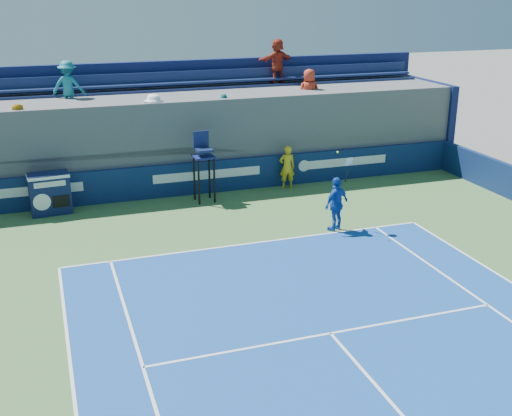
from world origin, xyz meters
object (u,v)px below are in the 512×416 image
object	(u,v)px
umpire_chair	(203,159)
tennis_player	(336,204)
match_clock	(50,192)
ball_person	(287,167)

from	to	relation	value
umpire_chair	tennis_player	size ratio (longest dim) A/B	0.96
match_clock	umpire_chair	xyz separation A→B (m)	(5.18, -0.36, 0.79)
tennis_player	match_clock	bearing A→B (deg)	151.84
ball_person	umpire_chair	xyz separation A→B (m)	(-3.32, -0.49, 0.70)
umpire_chair	tennis_player	xyz separation A→B (m)	(3.16, -4.10, -0.66)
ball_person	match_clock	size ratio (longest dim) A/B	1.16
match_clock	tennis_player	bearing A→B (deg)	-28.16
ball_person	match_clock	xyz separation A→B (m)	(-8.50, -0.13, -0.08)
ball_person	umpire_chair	bearing A→B (deg)	16.14
ball_person	umpire_chair	distance (m)	3.43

